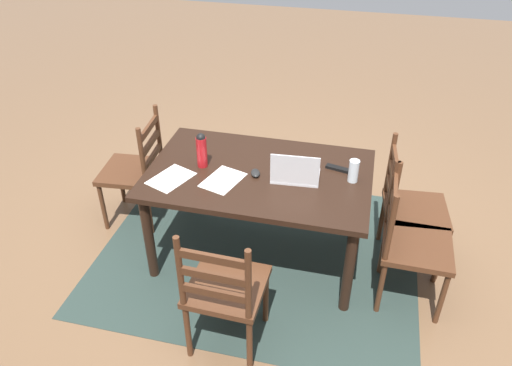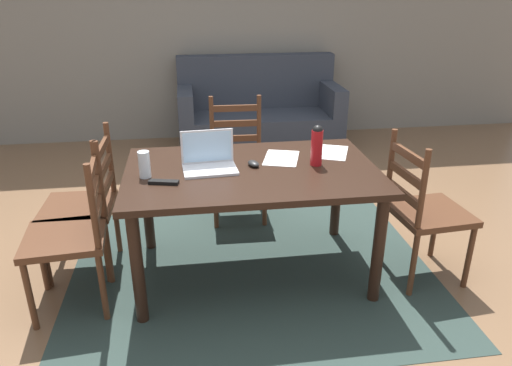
{
  "view_description": "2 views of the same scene",
  "coord_description": "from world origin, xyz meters",
  "px_view_note": "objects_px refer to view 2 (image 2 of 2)",
  "views": [
    {
      "loc": [
        -0.65,
        2.78,
        2.59
      ],
      "look_at": [
        0.05,
        -0.11,
        0.56
      ],
      "focal_mm": 34.74,
      "sensor_mm": 36.0,
      "label": 1
    },
    {
      "loc": [
        -0.36,
        -2.7,
        1.8
      ],
      "look_at": [
        0.02,
        -0.08,
        0.67
      ],
      "focal_mm": 33.72,
      "sensor_mm": 36.0,
      "label": 2
    }
  ],
  "objects_px": {
    "laptop": "(209,159)",
    "chair_left_near": "(72,235)",
    "dining_table": "(252,182)",
    "chair_left_far": "(85,205)",
    "drinking_glass": "(144,165)",
    "tv_remote": "(164,182)",
    "water_bottle": "(317,144)",
    "computer_mouse": "(253,164)",
    "chair_far_head": "(238,161)",
    "couch": "(259,115)",
    "chair_right_near": "(424,212)"
  },
  "relations": [
    {
      "from": "dining_table",
      "to": "chair_left_far",
      "type": "height_order",
      "value": "chair_left_far"
    },
    {
      "from": "water_bottle",
      "to": "computer_mouse",
      "type": "relative_size",
      "value": 2.55
    },
    {
      "from": "drinking_glass",
      "to": "tv_remote",
      "type": "bearing_deg",
      "value": -46.75
    },
    {
      "from": "chair_left_far",
      "to": "chair_left_near",
      "type": "xyz_separation_m",
      "value": [
        -0.0,
        -0.39,
        0.0
      ]
    },
    {
      "from": "chair_far_head",
      "to": "couch",
      "type": "bearing_deg",
      "value": 76.18
    },
    {
      "from": "couch",
      "to": "laptop",
      "type": "xyz_separation_m",
      "value": [
        -0.69,
        -2.56,
        0.43
      ]
    },
    {
      "from": "couch",
      "to": "water_bottle",
      "type": "xyz_separation_m",
      "value": [
        -0.03,
        -2.59,
        0.51
      ]
    },
    {
      "from": "drinking_glass",
      "to": "computer_mouse",
      "type": "xyz_separation_m",
      "value": [
        0.65,
        0.09,
        -0.06
      ]
    },
    {
      "from": "water_bottle",
      "to": "computer_mouse",
      "type": "height_order",
      "value": "water_bottle"
    },
    {
      "from": "laptop",
      "to": "computer_mouse",
      "type": "xyz_separation_m",
      "value": [
        0.27,
        -0.0,
        -0.04
      ]
    },
    {
      "from": "chair_right_near",
      "to": "chair_left_near",
      "type": "bearing_deg",
      "value": 179.81
    },
    {
      "from": "chair_left_near",
      "to": "drinking_glass",
      "type": "bearing_deg",
      "value": 19.35
    },
    {
      "from": "tv_remote",
      "to": "chair_left_near",
      "type": "bearing_deg",
      "value": 107.31
    },
    {
      "from": "chair_left_near",
      "to": "drinking_glass",
      "type": "height_order",
      "value": "chair_left_near"
    },
    {
      "from": "drinking_glass",
      "to": "chair_right_near",
      "type": "bearing_deg",
      "value": -5.26
    },
    {
      "from": "water_bottle",
      "to": "tv_remote",
      "type": "bearing_deg",
      "value": -169.61
    },
    {
      "from": "couch",
      "to": "tv_remote",
      "type": "relative_size",
      "value": 10.59
    },
    {
      "from": "drinking_glass",
      "to": "laptop",
      "type": "bearing_deg",
      "value": 13.17
    },
    {
      "from": "laptop",
      "to": "water_bottle",
      "type": "bearing_deg",
      "value": -2.86
    },
    {
      "from": "computer_mouse",
      "to": "dining_table",
      "type": "bearing_deg",
      "value": -129.76
    },
    {
      "from": "dining_table",
      "to": "water_bottle",
      "type": "relative_size",
      "value": 6.01
    },
    {
      "from": "chair_left_near",
      "to": "laptop",
      "type": "relative_size",
      "value": 2.84
    },
    {
      "from": "chair_right_near",
      "to": "laptop",
      "type": "bearing_deg",
      "value": 169.5
    },
    {
      "from": "water_bottle",
      "to": "tv_remote",
      "type": "distance_m",
      "value": 0.95
    },
    {
      "from": "dining_table",
      "to": "tv_remote",
      "type": "bearing_deg",
      "value": -163.07
    },
    {
      "from": "chair_far_head",
      "to": "laptop",
      "type": "bearing_deg",
      "value": -107.55
    },
    {
      "from": "dining_table",
      "to": "chair_right_near",
      "type": "relative_size",
      "value": 1.61
    },
    {
      "from": "tv_remote",
      "to": "chair_far_head",
      "type": "bearing_deg",
      "value": -13.49
    },
    {
      "from": "computer_mouse",
      "to": "tv_remote",
      "type": "relative_size",
      "value": 0.59
    },
    {
      "from": "chair_far_head",
      "to": "chair_left_far",
      "type": "bearing_deg",
      "value": -147.77
    },
    {
      "from": "chair_far_head",
      "to": "tv_remote",
      "type": "bearing_deg",
      "value": -117.23
    },
    {
      "from": "dining_table",
      "to": "laptop",
      "type": "bearing_deg",
      "value": 170.38
    },
    {
      "from": "chair_left_far",
      "to": "drinking_glass",
      "type": "xyz_separation_m",
      "value": [
        0.42,
        -0.24,
        0.35
      ]
    },
    {
      "from": "drinking_glass",
      "to": "dining_table",
      "type": "bearing_deg",
      "value": 3.99
    },
    {
      "from": "laptop",
      "to": "chair_left_near",
      "type": "bearing_deg",
      "value": -163.51
    },
    {
      "from": "dining_table",
      "to": "chair_right_near",
      "type": "bearing_deg",
      "value": -10.71
    },
    {
      "from": "dining_table",
      "to": "couch",
      "type": "distance_m",
      "value": 2.66
    },
    {
      "from": "chair_left_far",
      "to": "tv_remote",
      "type": "height_order",
      "value": "chair_left_far"
    },
    {
      "from": "couch",
      "to": "computer_mouse",
      "type": "distance_m",
      "value": 2.63
    },
    {
      "from": "chair_right_near",
      "to": "chair_far_head",
      "type": "bearing_deg",
      "value": 134.82
    },
    {
      "from": "couch",
      "to": "laptop",
      "type": "height_order",
      "value": "couch"
    },
    {
      "from": "dining_table",
      "to": "tv_remote",
      "type": "relative_size",
      "value": 9.02
    },
    {
      "from": "chair_left_near",
      "to": "drinking_glass",
      "type": "distance_m",
      "value": 0.57
    },
    {
      "from": "chair_far_head",
      "to": "water_bottle",
      "type": "bearing_deg",
      "value": -64.69
    },
    {
      "from": "chair_left_near",
      "to": "chair_right_near",
      "type": "bearing_deg",
      "value": -0.19
    },
    {
      "from": "chair_right_near",
      "to": "tv_remote",
      "type": "xyz_separation_m",
      "value": [
        -1.58,
        0.04,
        0.28
      ]
    },
    {
      "from": "chair_right_near",
      "to": "chair_far_head",
      "type": "height_order",
      "value": "same"
    },
    {
      "from": "chair_left_far",
      "to": "tv_remote",
      "type": "bearing_deg",
      "value": -33.75
    },
    {
      "from": "laptop",
      "to": "tv_remote",
      "type": "distance_m",
      "value": 0.34
    },
    {
      "from": "chair_left_far",
      "to": "chair_left_near",
      "type": "bearing_deg",
      "value": -90.02
    }
  ]
}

